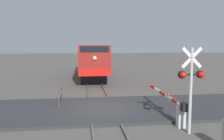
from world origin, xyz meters
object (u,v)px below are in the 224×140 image
Objects in this scene: crossing_gate at (175,107)px; guard_railing at (60,95)px; crossing_signal at (191,81)px; locomotive at (92,61)px.

guard_railing is (-6.18, 4.56, -0.20)m from crossing_gate.
guard_railing is (-6.25, 6.07, -1.80)m from crossing_signal.
crossing_signal reaches higher than crossing_gate.
crossing_signal is 1.46× the size of guard_railing.
crossing_signal reaches higher than locomotive.
locomotive reaches higher than crossing_gate.
guard_railing is at bearing 143.60° from crossing_gate.
guard_railing is (-2.61, -12.53, -1.33)m from locomotive.
crossing_signal is 8.89m from guard_railing.
locomotive is 3.76× the size of crossing_signal.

